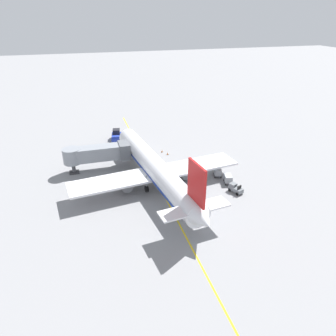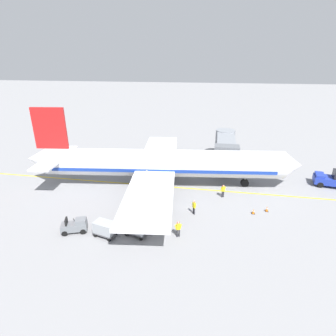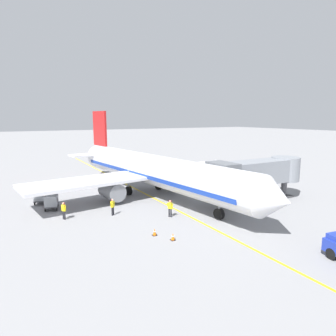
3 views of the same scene
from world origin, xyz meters
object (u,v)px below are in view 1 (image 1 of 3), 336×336
at_px(baggage_tug_lead, 235,188).
at_px(ground_crew_loader, 207,162).
at_px(pushback_tractor, 116,136).
at_px(safety_cone_nose_right, 168,153).
at_px(parked_airliner, 155,168).
at_px(baggage_cart_front, 217,171).
at_px(ground_crew_marshaller, 183,163).
at_px(jet_bridge, 97,153).
at_px(baggage_cart_second_in_train, 228,178).
at_px(safety_cone_nose_left, 162,151).
at_px(ground_crew_wing_walker, 156,159).

relative_size(baggage_tug_lead, ground_crew_loader, 1.63).
xyz_separation_m(pushback_tractor, safety_cone_nose_right, (9.36, -11.52, -0.81)).
bearing_deg(pushback_tractor, safety_cone_nose_right, -50.90).
bearing_deg(parked_airliner, baggage_tug_lead, -27.11).
relative_size(parked_airliner, baggage_cart_front, 12.53).
bearing_deg(ground_crew_marshaller, jet_bridge, 167.37).
relative_size(pushback_tractor, baggage_cart_second_in_train, 1.58).
xyz_separation_m(jet_bridge, ground_crew_marshaller, (16.06, -3.60, -2.50)).
distance_m(baggage_tug_lead, baggage_cart_second_in_train, 3.26).
bearing_deg(ground_crew_marshaller, ground_crew_loader, -14.39).
bearing_deg(jet_bridge, ground_crew_loader, -13.02).
relative_size(safety_cone_nose_left, safety_cone_nose_right, 1.00).
bearing_deg(baggage_cart_second_in_train, baggage_cart_front, 103.39).
height_order(ground_crew_wing_walker, ground_crew_marshaller, same).
distance_m(safety_cone_nose_left, safety_cone_nose_right, 1.79).
relative_size(pushback_tractor, ground_crew_wing_walker, 2.78).
height_order(pushback_tractor, safety_cone_nose_left, pushback_tractor).
bearing_deg(pushback_tractor, safety_cone_nose_left, -49.32).
bearing_deg(baggage_tug_lead, ground_crew_loader, 95.76).
distance_m(jet_bridge, pushback_tractor, 15.72).
relative_size(pushback_tractor, safety_cone_nose_left, 7.97).
height_order(parked_airliner, jet_bridge, parked_airliner).
xyz_separation_m(pushback_tractor, baggage_cart_second_in_train, (16.28, -26.40, -0.15)).
bearing_deg(baggage_tug_lead, jet_bridge, 145.03).
bearing_deg(ground_crew_wing_walker, pushback_tractor, 111.63).
distance_m(pushback_tractor, ground_crew_loader, 24.50).
xyz_separation_m(ground_crew_wing_walker, ground_crew_marshaller, (4.72, -3.27, 0.00)).
bearing_deg(baggage_cart_second_in_train, ground_crew_marshaller, 124.47).
bearing_deg(ground_crew_wing_walker, baggage_tug_lead, -55.28).
distance_m(baggage_tug_lead, safety_cone_nose_right, 19.36).
relative_size(jet_bridge, safety_cone_nose_right, 21.17).
bearing_deg(safety_cone_nose_left, baggage_cart_front, -62.47).
bearing_deg(baggage_tug_lead, parked_airliner, 152.89).
bearing_deg(ground_crew_marshaller, safety_cone_nose_right, 100.78).
distance_m(parked_airliner, baggage_cart_second_in_train, 13.13).
xyz_separation_m(safety_cone_nose_left, safety_cone_nose_right, (0.83, -1.59, 0.00)).
distance_m(pushback_tractor, baggage_cart_front, 28.13).
xyz_separation_m(ground_crew_wing_walker, safety_cone_nose_left, (2.63, 4.97, -0.66)).
distance_m(parked_airliner, ground_crew_loader, 12.25).
relative_size(ground_crew_marshaller, safety_cone_nose_right, 2.86).
height_order(baggage_tug_lead, baggage_cart_front, baggage_tug_lead).
bearing_deg(parked_airliner, baggage_cart_second_in_train, -13.89).
bearing_deg(ground_crew_wing_walker, baggage_cart_front, -41.44).
bearing_deg(jet_bridge, pushback_tractor, 69.53).
height_order(pushback_tractor, baggage_tug_lead, pushback_tractor).
distance_m(pushback_tractor, baggage_tug_lead, 33.75).
xyz_separation_m(jet_bridge, ground_crew_loader, (20.52, -4.74, -2.50)).
distance_m(baggage_cart_second_in_train, ground_crew_marshaller, 9.99).
distance_m(baggage_cart_front, ground_crew_wing_walker, 12.89).
distance_m(baggage_cart_front, ground_crew_loader, 4.15).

